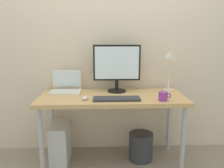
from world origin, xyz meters
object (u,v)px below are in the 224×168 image
(laptop, at_px, (66,86))
(keyboard, at_px, (117,99))
(coffee_mug, at_px, (163,96))
(wastebasket, at_px, (141,146))
(desk, at_px, (112,102))
(desk_lamp, at_px, (171,61))
(mouse, at_px, (85,98))
(computer_tower, at_px, (60,143))
(monitor, at_px, (117,66))

(laptop, distance_m, keyboard, 0.64)
(keyboard, height_order, coffee_mug, coffee_mug)
(keyboard, height_order, wastebasket, keyboard)
(desk, relative_size, wastebasket, 4.87)
(desk_lamp, bearing_deg, laptop, 179.11)
(mouse, bearing_deg, desk_lamp, 19.62)
(mouse, relative_size, computer_tower, 0.21)
(desk_lamp, relative_size, mouse, 5.22)
(monitor, height_order, computer_tower, monitor)
(monitor, distance_m, laptop, 0.59)
(coffee_mug, xyz_separation_m, computer_tower, (-1.02, 0.24, -0.57))
(keyboard, bearing_deg, wastebasket, 36.83)
(monitor, bearing_deg, desk_lamp, 0.08)
(desk_lamp, bearing_deg, monitor, -179.92)
(desk, xyz_separation_m, computer_tower, (-0.55, 0.04, -0.46))
(desk_lamp, height_order, mouse, desk_lamp)
(desk, distance_m, coffee_mug, 0.52)
(monitor, distance_m, coffee_mug, 0.60)
(desk, relative_size, computer_tower, 3.48)
(laptop, relative_size, coffee_mug, 2.68)
(desk, xyz_separation_m, wastebasket, (0.32, 0.04, -0.52))
(computer_tower, relative_size, wastebasket, 1.40)
(mouse, distance_m, wastebasket, 0.86)
(coffee_mug, distance_m, computer_tower, 1.19)
(monitor, bearing_deg, desk, -108.42)
(coffee_mug, height_order, computer_tower, coffee_mug)
(keyboard, distance_m, wastebasket, 0.69)
(computer_tower, bearing_deg, wastebasket, 0.22)
(laptop, bearing_deg, desk_lamp, -0.89)
(desk_lamp, relative_size, keyboard, 1.07)
(monitor, relative_size, mouse, 5.57)
(mouse, distance_m, coffee_mug, 0.74)
(mouse, xyz_separation_m, wastebasket, (0.58, 0.19, -0.60))
(monitor, relative_size, keyboard, 1.14)
(keyboard, relative_size, wastebasket, 1.47)
(keyboard, relative_size, mouse, 4.89)
(monitor, height_order, coffee_mug, monitor)
(desk_lamp, distance_m, computer_tower, 1.47)
(laptop, height_order, wastebasket, laptop)
(monitor, bearing_deg, mouse, -135.24)
(desk, bearing_deg, computer_tower, 175.84)
(desk, relative_size, coffee_mug, 12.25)
(mouse, xyz_separation_m, coffee_mug, (0.73, -0.05, 0.03))
(computer_tower, bearing_deg, desk_lamp, 6.45)
(wastebasket, bearing_deg, coffee_mug, -57.32)
(desk_lamp, bearing_deg, mouse, -160.38)
(desk_lamp, bearing_deg, coffee_mug, -113.26)
(laptop, xyz_separation_m, keyboard, (0.53, -0.36, -0.05))
(keyboard, bearing_deg, monitor, 86.56)
(laptop, distance_m, mouse, 0.41)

